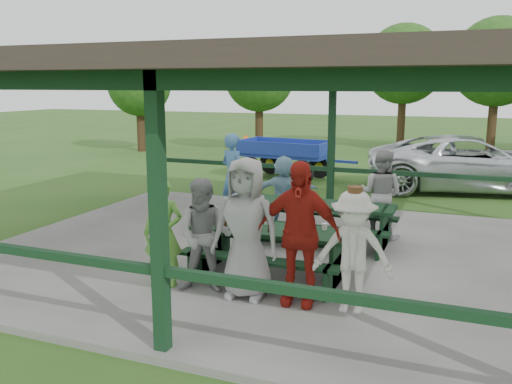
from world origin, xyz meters
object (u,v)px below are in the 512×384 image
at_px(contestant_grey_left, 205,236).
at_px(contestant_red, 299,233).
at_px(spectator_grey, 381,194).
at_px(contestant_white_fedora, 353,252).
at_px(spectator_blue, 233,175).
at_px(contestant_green, 163,233).
at_px(farm_trailer, 285,159).
at_px(picnic_table_near, 271,246).
at_px(spectator_lblue, 284,191).
at_px(picnic_table_far, 318,217).
at_px(contestant_grey_mid, 246,228).
at_px(pickup_truck, 471,164).

bearing_deg(contestant_grey_left, contestant_red, -12.79).
relative_size(contestant_red, spectator_grey, 1.14).
height_order(contestant_white_fedora, spectator_blue, spectator_blue).
bearing_deg(contestant_green, farm_trailer, 83.22).
relative_size(picnic_table_near, contestant_red, 1.25).
xyz_separation_m(contestant_grey_left, spectator_blue, (-1.42, 4.17, 0.11)).
xyz_separation_m(spectator_lblue, spectator_grey, (1.97, -0.12, 0.11)).
xyz_separation_m(contestant_grey_left, spectator_lblue, (-0.14, 3.81, -0.07)).
bearing_deg(contestant_white_fedora, contestant_green, 179.90).
bearing_deg(contestant_red, farm_trailer, 106.73).
bearing_deg(spectator_blue, contestant_red, 148.35).
height_order(contestant_red, spectator_blue, contestant_red).
distance_m(spectator_blue, farm_trailer, 5.57).
distance_m(contestant_green, contestant_grey_left, 0.66).
distance_m(picnic_table_near, picnic_table_far, 2.01).
relative_size(picnic_table_near, farm_trailer, 0.62).
relative_size(contestant_green, contestant_red, 0.82).
height_order(picnic_table_far, contestant_grey_left, contestant_grey_left).
height_order(picnic_table_near, contestant_green, contestant_green).
bearing_deg(contestant_red, contestant_grey_mid, -179.28).
bearing_deg(farm_trailer, contestant_white_fedora, -59.89).
bearing_deg(contestant_red, picnic_table_near, 126.91).
relative_size(contestant_grey_left, contestant_grey_mid, 0.84).
bearing_deg(pickup_truck, spectator_blue, 127.59).
xyz_separation_m(picnic_table_far, contestant_grey_mid, (-0.24, -2.87, 0.48)).
relative_size(contestant_green, spectator_lblue, 1.07).
distance_m(contestant_grey_left, contestant_white_fedora, 2.04).
relative_size(contestant_grey_mid, contestant_red, 1.01).
xyz_separation_m(contestant_green, contestant_white_fedora, (2.70, 0.09, 0.01)).
xyz_separation_m(picnic_table_near, contestant_green, (-1.30, -0.92, 0.31)).
bearing_deg(farm_trailer, picnic_table_near, -65.92).
bearing_deg(picnic_table_far, contestant_green, -117.21).
bearing_deg(contestant_green, picnic_table_far, 47.82).
relative_size(contestant_grey_left, spectator_lblue, 1.10).
xyz_separation_m(contestant_grey_left, contestant_red, (1.32, 0.07, 0.15)).
height_order(spectator_grey, pickup_truck, spectator_grey).
distance_m(contestant_white_fedora, farm_trailer, 10.45).
xyz_separation_m(contestant_grey_mid, contestant_red, (0.72, 0.04, -0.01)).
bearing_deg(pickup_truck, farm_trailer, 78.77).
relative_size(contestant_grey_mid, farm_trailer, 0.50).
relative_size(picnic_table_far, contestant_grey_left, 1.70).
bearing_deg(contestant_grey_mid, contestant_red, 1.53).
relative_size(picnic_table_far, contestant_white_fedora, 1.68).
bearing_deg(spectator_lblue, contestant_grey_left, 78.09).
relative_size(picnic_table_near, spectator_grey, 1.42).
xyz_separation_m(contestant_green, contestant_grey_mid, (1.26, 0.05, 0.18)).
bearing_deg(farm_trailer, contestant_grey_mid, -67.59).
bearing_deg(contestant_green, picnic_table_near, 20.32).
xyz_separation_m(picnic_table_far, contestant_white_fedora, (1.20, -2.83, 0.31)).
relative_size(picnic_table_near, picnic_table_far, 0.87).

